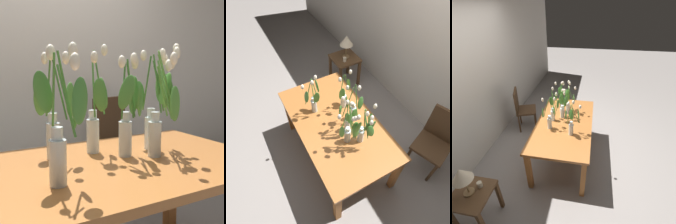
{
  "view_description": "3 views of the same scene",
  "coord_description": "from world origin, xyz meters",
  "views": [
    {
      "loc": [
        -0.64,
        -1.21,
        1.19
      ],
      "look_at": [
        0.04,
        0.01,
        0.98
      ],
      "focal_mm": 48.16,
      "sensor_mm": 36.0,
      "label": 1
    },
    {
      "loc": [
        1.32,
        -0.7,
        2.69
      ],
      "look_at": [
        -0.01,
        0.03,
        0.89
      ],
      "focal_mm": 33.51,
      "sensor_mm": 36.0,
      "label": 2
    },
    {
      "loc": [
        -2.26,
        -0.39,
        2.4
      ],
      "look_at": [
        0.09,
        0.02,
        0.88
      ],
      "focal_mm": 27.54,
      "sensor_mm": 36.0,
      "label": 3
    }
  ],
  "objects": [
    {
      "name": "ground_plane",
      "position": [
        0.0,
        0.0,
        0.0
      ],
      "size": [
        18.0,
        18.0,
        0.0
      ],
      "primitive_type": "plane",
      "color": "gray"
    },
    {
      "name": "room_wall_rear",
      "position": [
        0.0,
        1.52,
        1.35
      ],
      "size": [
        9.0,
        0.1,
        2.7
      ],
      "primitive_type": "cube",
      "color": "silver",
      "rests_on": "ground"
    },
    {
      "name": "dining_table",
      "position": [
        0.0,
        0.0,
        0.65
      ],
      "size": [
        1.6,
        0.9,
        0.74
      ],
      "color": "#A3602D",
      "rests_on": "ground"
    },
    {
      "name": "tulip_vase_0",
      "position": [
        -0.18,
        0.2,
        0.92
      ],
      "size": [
        0.19,
        0.21,
        0.53
      ],
      "color": "silver",
      "rests_on": "dining_table"
    },
    {
      "name": "tulip_vase_1",
      "position": [
        0.17,
        0.06,
        0.96
      ],
      "size": [
        0.2,
        0.19,
        0.52
      ],
      "color": "silver",
      "rests_on": "dining_table"
    },
    {
      "name": "tulip_vase_2",
      "position": [
        0.38,
        0.13,
        0.97
      ],
      "size": [
        0.2,
        0.17,
        0.55
      ],
      "color": "silver",
      "rests_on": "dining_table"
    },
    {
      "name": "tulip_vase_3",
      "position": [
        0.05,
        0.19,
        0.92
      ],
      "size": [
        0.15,
        0.19,
        0.57
      ],
      "color": "silver",
      "rests_on": "dining_table"
    },
    {
      "name": "tulip_vase_4",
      "position": [
        0.32,
        -0.02,
        0.97
      ],
      "size": [
        0.19,
        0.22,
        0.57
      ],
      "color": "silver",
      "rests_on": "dining_table"
    },
    {
      "name": "tulip_vase_5",
      "position": [
        -0.27,
        -0.15,
        0.95
      ],
      "size": [
        0.19,
        0.22,
        0.54
      ],
      "color": "silver",
      "rests_on": "dining_table"
    },
    {
      "name": "dining_chair",
      "position": [
        0.68,
        1.03,
        0.52
      ],
      "size": [
        0.51,
        0.51,
        0.93
      ],
      "color": "#4C331E",
      "rests_on": "ground"
    },
    {
      "name": "side_table",
      "position": [
        -1.3,
        0.87,
        0.43
      ],
      "size": [
        0.44,
        0.44,
        0.55
      ],
      "color": "brown",
      "rests_on": "ground"
    },
    {
      "name": "table_lamp",
      "position": [
        -1.29,
        0.89,
        0.86
      ],
      "size": [
        0.22,
        0.22,
        0.4
      ],
      "color": "olive",
      "rests_on": "side_table"
    },
    {
      "name": "pillar_candle",
      "position": [
        -1.2,
        0.81,
        0.59
      ],
      "size": [
        0.06,
        0.06,
        0.07
      ],
      "primitive_type": "cylinder",
      "color": "beige",
      "rests_on": "side_table"
    }
  ]
}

